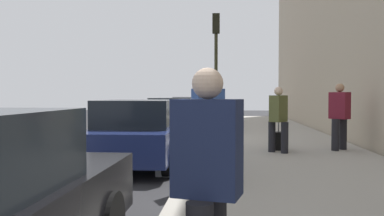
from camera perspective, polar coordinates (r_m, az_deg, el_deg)
name	(u,v)px	position (r m, az deg, el deg)	size (l,w,h in m)	color
ground_plane	(176,140)	(14.34, -2.36, -4.64)	(56.00, 56.00, 0.00)	#28282B
sidewalk	(269,139)	(14.29, 10.93, -4.39)	(28.00, 4.60, 0.15)	#A39E93
lane_stripe_centre	(89,139)	(15.08, -14.54, -4.36)	(28.00, 0.14, 0.01)	gold
snow_bank_curb	(187,149)	(11.28, -0.78, -5.85)	(6.76, 0.56, 0.22)	white
parked_car_navy	(140,132)	(9.35, -7.45, -3.48)	(4.32, 1.94, 1.51)	black
parked_car_charcoal	(174,117)	(15.91, -2.52, -1.25)	(4.73, 1.93, 1.51)	black
parked_car_maroon	(190,110)	(22.75, -0.31, -0.31)	(4.41, 1.99, 1.51)	black
pedestrian_blue_coat	(208,125)	(6.78, 2.30, -2.42)	(0.56, 0.58, 1.82)	black
pedestrian_olive_coat	(278,118)	(10.43, 12.23, -1.35)	(0.54, 0.50, 1.69)	black
pedestrian_navy_coat	(207,180)	(2.79, 2.22, -10.31)	(0.54, 0.50, 1.66)	black
pedestrian_burgundy_coat	(339,115)	(11.37, 20.33, -0.89)	(0.56, 0.55, 1.78)	black
traffic_light_pole	(216,54)	(14.59, 3.45, 7.77)	(0.35, 0.26, 4.40)	#2D2D19
rolling_suitcase	(278,141)	(11.00, 12.25, -4.60)	(0.34, 0.22, 0.84)	black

